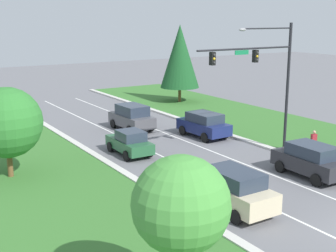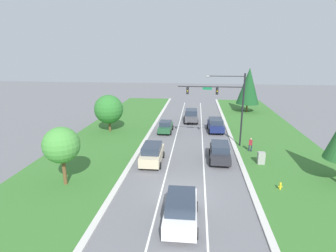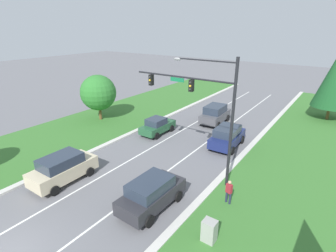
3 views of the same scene
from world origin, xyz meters
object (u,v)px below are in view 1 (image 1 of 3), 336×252
at_px(oak_near_left_tree, 181,205).
at_px(oak_far_left_tree, 7,123).
at_px(pedestrian, 314,141).
at_px(graphite_suv, 132,117).
at_px(charcoal_suv, 311,160).
at_px(conifer_near_right_tree, 180,56).
at_px(traffic_signal_mast, 266,70).
at_px(forest_sedan, 130,142).
at_px(champagne_suv, 233,189).
at_px(navy_suv, 204,124).

distance_m(oak_near_left_tree, oak_far_left_tree, 16.07).
distance_m(pedestrian, oak_far_left_tree, 19.92).
bearing_deg(graphite_suv, charcoal_suv, -80.04).
bearing_deg(conifer_near_right_tree, pedestrian, -98.84).
relative_size(traffic_signal_mast, graphite_suv, 1.92).
height_order(charcoal_suv, oak_far_left_tree, oak_far_left_tree).
xyz_separation_m(conifer_near_right_tree, oak_far_left_tree, (-22.17, -15.52, -1.75)).
bearing_deg(graphite_suv, forest_sedan, -121.02).
xyz_separation_m(charcoal_suv, oak_near_left_tree, (-13.73, -6.83, 2.63)).
xyz_separation_m(traffic_signal_mast, pedestrian, (2.99, -1.82, -4.90)).
height_order(forest_sedan, pedestrian, forest_sedan).
bearing_deg(champagne_suv, navy_suv, 58.61).
bearing_deg(navy_suv, champagne_suv, -123.51).
relative_size(graphite_suv, oak_near_left_tree, 0.88).
xyz_separation_m(traffic_signal_mast, oak_near_left_tree, (-14.47, -11.66, -2.19)).
bearing_deg(graphite_suv, oak_far_left_tree, -151.67).
relative_size(navy_suv, forest_sedan, 1.11).
distance_m(champagne_suv, oak_near_left_tree, 9.05).
xyz_separation_m(champagne_suv, oak_near_left_tree, (-6.70, -5.50, 2.60)).
relative_size(graphite_suv, conifer_near_right_tree, 0.54).
distance_m(forest_sedan, oak_far_left_tree, 8.51).
height_order(traffic_signal_mast, charcoal_suv, traffic_signal_mast).
bearing_deg(forest_sedan, graphite_suv, 61.92).
bearing_deg(conifer_near_right_tree, forest_sedan, -133.05).
distance_m(traffic_signal_mast, graphite_suv, 12.84).
height_order(graphite_suv, champagne_suv, graphite_suv).
xyz_separation_m(conifer_near_right_tree, oak_near_left_tree, (-20.83, -31.53, -1.41)).
xyz_separation_m(graphite_suv, conifer_near_right_tree, (10.53, 8.68, 3.97)).
bearing_deg(navy_suv, charcoal_suv, -94.08).
height_order(champagne_suv, conifer_near_right_tree, conifer_near_right_tree).
distance_m(navy_suv, oak_far_left_tree, 15.58).
bearing_deg(oak_near_left_tree, traffic_signal_mast, 38.86).
bearing_deg(graphite_suv, pedestrian, -63.28).
xyz_separation_m(pedestrian, oak_far_left_tree, (-18.79, 6.17, 2.37)).
distance_m(traffic_signal_mast, forest_sedan, 10.35).
height_order(champagne_suv, pedestrian, champagne_suv).
bearing_deg(champagne_suv, oak_near_left_tree, -141.25).
bearing_deg(oak_far_left_tree, forest_sedan, 3.49).
xyz_separation_m(graphite_suv, oak_near_left_tree, (-10.31, -22.84, 2.56)).
xyz_separation_m(navy_suv, forest_sedan, (-7.18, -1.22, -0.16)).
bearing_deg(conifer_near_right_tree, charcoal_suv, -106.05).
height_order(navy_suv, forest_sedan, navy_suv).
xyz_separation_m(graphite_suv, oak_far_left_tree, (-11.64, -6.83, 2.22)).
relative_size(charcoal_suv, pedestrian, 2.74).
relative_size(navy_suv, champagne_suv, 0.97).
xyz_separation_m(forest_sedan, oak_far_left_tree, (-8.14, -0.50, 2.46)).
relative_size(traffic_signal_mast, pedestrian, 5.23).
relative_size(forest_sedan, charcoal_suv, 0.90).
relative_size(navy_suv, pedestrian, 2.72).
height_order(forest_sedan, conifer_near_right_tree, conifer_near_right_tree).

